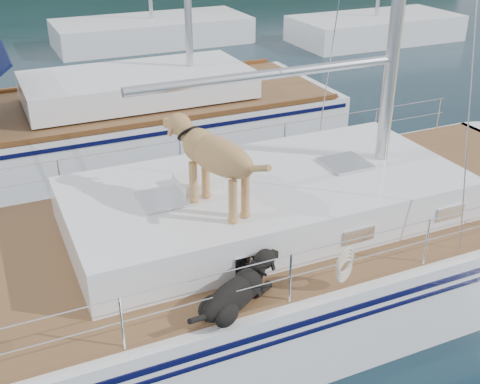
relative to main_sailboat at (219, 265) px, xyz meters
name	(u,v)px	position (x,y,z in m)	size (l,w,h in m)	color
ground	(213,307)	(-0.09, 0.01, -0.68)	(120.00, 120.00, 0.00)	black
main_sailboat	(219,265)	(0.00, 0.00, 0.00)	(12.00, 3.99, 14.01)	white
neighbor_sailboat	(92,128)	(-0.42, 6.13, -0.06)	(11.00, 3.50, 13.30)	white
bg_boat_center	(152,32)	(3.91, 16.01, -0.23)	(7.20, 3.00, 11.65)	white
bg_boat_east	(375,29)	(11.91, 13.01, -0.23)	(6.40, 3.00, 11.65)	white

